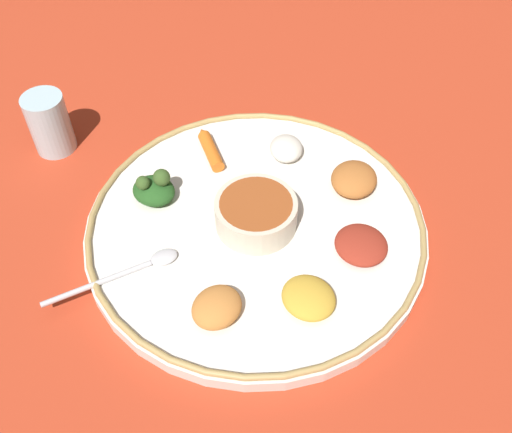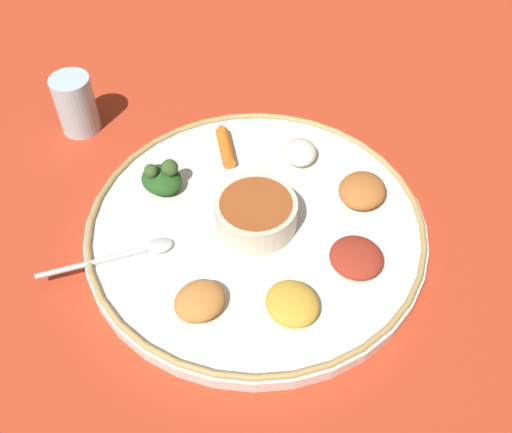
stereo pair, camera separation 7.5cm
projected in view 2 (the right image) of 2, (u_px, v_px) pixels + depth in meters
ground_plane at (256, 233)px, 0.77m from camera, size 2.40×2.40×0.00m
platter at (256, 229)px, 0.77m from camera, size 0.44×0.44×0.02m
platter_rim at (256, 223)px, 0.76m from camera, size 0.44×0.44×0.01m
center_bowl at (256, 213)px, 0.74m from camera, size 0.10×0.10×0.04m
spoon at (128, 254)px, 0.72m from camera, size 0.16×0.07×0.01m
greens_pile at (162, 178)px, 0.79m from camera, size 0.08×0.07×0.05m
carrot_near_spoon at (225, 144)px, 0.85m from camera, size 0.03×0.09×0.02m
mound_lentil_yellow at (292, 304)px, 0.67m from camera, size 0.09×0.09×0.02m
mound_squash at (200, 301)px, 0.67m from camera, size 0.08×0.08×0.03m
mound_rice_white at (300, 152)px, 0.83m from camera, size 0.05×0.06×0.03m
mound_chickpea at (362, 190)px, 0.78m from camera, size 0.09×0.09×0.03m
mound_beet at (356, 258)px, 0.71m from camera, size 0.09×0.09×0.02m
drinking_glass at (77, 108)px, 0.88m from camera, size 0.06×0.06×0.09m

